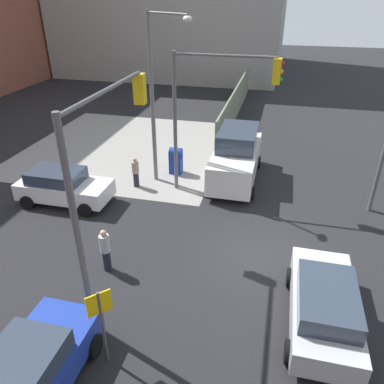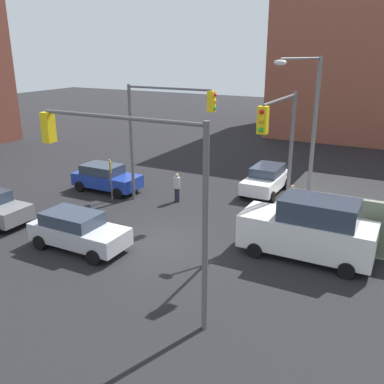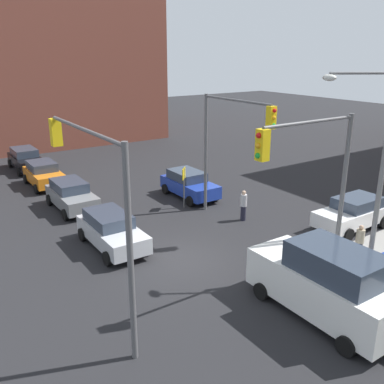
{
  "view_description": "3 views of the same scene",
  "coord_description": "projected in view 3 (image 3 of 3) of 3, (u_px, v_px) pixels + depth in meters",
  "views": [
    {
      "loc": [
        -11.35,
        -0.14,
        8.81
      ],
      "look_at": [
        0.02,
        2.62,
        2.4
      ],
      "focal_mm": 35.0,
      "sensor_mm": 36.0,
      "label": 1
    },
    {
      "loc": [
        9.44,
        -14.72,
        8.33
      ],
      "look_at": [
        0.77,
        1.76,
        2.05
      ],
      "focal_mm": 40.0,
      "sensor_mm": 36.0,
      "label": 2
    },
    {
      "loc": [
        14.17,
        -8.97,
        8.65
      ],
      "look_at": [
        -0.71,
        1.03,
        2.72
      ],
      "focal_mm": 40.0,
      "sensor_mm": 36.0,
      "label": 3
    }
  ],
  "objects": [
    {
      "name": "van_white_delivery",
      "position": [
        326.0,
        282.0,
        14.3
      ],
      "size": [
        5.4,
        2.32,
        2.62
      ],
      "color": "white",
      "rests_on": "ground"
    },
    {
      "name": "sedan_gray",
      "position": [
        71.0,
        195.0,
        24.35
      ],
      "size": [
        4.27,
        2.02,
        1.62
      ],
      "color": "slate",
      "rests_on": "ground"
    },
    {
      "name": "sedan_silver",
      "position": [
        111.0,
        230.0,
        19.57
      ],
      "size": [
        4.39,
        2.02,
        1.62
      ],
      "color": "#B7BABF",
      "rests_on": "ground"
    },
    {
      "name": "ground_plane",
      "position": [
        181.0,
        259.0,
        18.63
      ],
      "size": [
        120.0,
        120.0,
        0.0
      ],
      "primitive_type": "plane",
      "color": "black"
    },
    {
      "name": "sedan_orange",
      "position": [
        44.0,
        174.0,
        28.53
      ],
      "size": [
        3.95,
        2.02,
        1.62
      ],
      "color": "orange",
      "rests_on": "ground"
    },
    {
      "name": "sedan_blue",
      "position": [
        189.0,
        184.0,
        26.35
      ],
      "size": [
        4.17,
        2.02,
        1.62
      ],
      "color": "#1E389E",
      "rests_on": "ground"
    },
    {
      "name": "coupe_black",
      "position": [
        26.0,
        159.0,
        32.46
      ],
      "size": [
        4.41,
        2.02,
        1.62
      ],
      "color": "black",
      "rests_on": "ground"
    },
    {
      "name": "warning_sign_two_way",
      "position": [
        184.0,
        180.0,
        24.29
      ],
      "size": [
        0.48,
        0.48,
        2.4
      ],
      "color": "#4C4C4C",
      "rests_on": "ground"
    },
    {
      "name": "traffic_signal_ne_corner",
      "position": [
        314.0,
        172.0,
        15.1
      ],
      "size": [
        0.36,
        4.67,
        6.5
      ],
      "color": "#59595B",
      "rests_on": "ground"
    },
    {
      "name": "mailbox_blue",
      "position": [
        381.0,
        270.0,
        16.15
      ],
      "size": [
        0.56,
        0.64,
        1.43
      ],
      "color": "navy",
      "rests_on": "ground"
    },
    {
      "name": "pedestrian_waiting",
      "position": [
        360.0,
        241.0,
        18.51
      ],
      "size": [
        0.36,
        0.36,
        1.56
      ],
      "rotation": [
        0.0,
        0.0,
        5.73
      ],
      "color": "#9E937A",
      "rests_on": "ground"
    },
    {
      "name": "sedan_white",
      "position": [
        353.0,
        213.0,
        21.69
      ],
      "size": [
        2.02,
        4.2,
        1.62
      ],
      "color": "white",
      "rests_on": "ground"
    },
    {
      "name": "pedestrian_crossing",
      "position": [
        243.0,
        205.0,
        22.69
      ],
      "size": [
        0.36,
        0.36,
        1.67
      ],
      "rotation": [
        0.0,
        0.0,
        3.83
      ],
      "color": "#B2B2B7",
      "rests_on": "ground"
    },
    {
      "name": "street_lamp_corner",
      "position": [
        374.0,
        161.0,
        16.11
      ],
      "size": [
        1.63,
        2.33,
        8.0
      ],
      "color": "slate",
      "rests_on": "ground"
    },
    {
      "name": "traffic_signal_se_corner",
      "position": [
        94.0,
        187.0,
        13.11
      ],
      "size": [
        6.16,
        0.36,
        6.5
      ],
      "color": "#59595B",
      "rests_on": "ground"
    },
    {
      "name": "traffic_signal_nw_corner",
      "position": [
        229.0,
        135.0,
        21.53
      ],
      "size": [
        5.27,
        0.36,
        6.5
      ],
      "color": "#59595B",
      "rests_on": "ground"
    }
  ]
}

